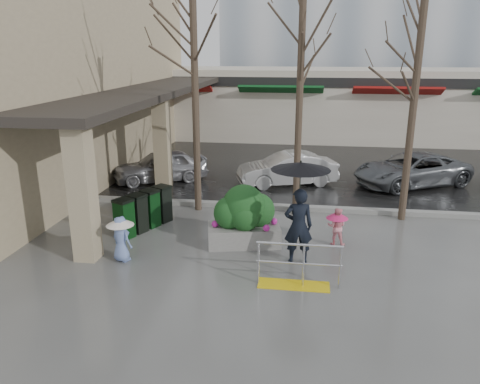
% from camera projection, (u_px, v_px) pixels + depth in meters
% --- Properties ---
extents(ground, '(120.00, 120.00, 0.00)m').
position_uv_depth(ground, '(244.00, 259.00, 11.83)').
color(ground, '#51514F').
rests_on(ground, ground).
extents(street_asphalt, '(120.00, 36.00, 0.01)m').
position_uv_depth(street_asphalt, '(286.00, 125.00, 32.65)').
color(street_asphalt, black).
rests_on(street_asphalt, ground).
extents(curb, '(120.00, 0.30, 0.15)m').
position_uv_depth(curb, '(260.00, 206.00, 15.60)').
color(curb, gray).
rests_on(curb, ground).
extents(near_building, '(6.00, 18.00, 8.00)m').
position_uv_depth(near_building, '(56.00, 76.00, 19.45)').
color(near_building, tan).
rests_on(near_building, ground).
extents(canopy_slab, '(2.80, 18.00, 0.25)m').
position_uv_depth(canopy_slab, '(153.00, 87.00, 18.99)').
color(canopy_slab, '#2D2823').
rests_on(canopy_slab, pillar_front).
extents(pillar_front, '(0.55, 0.55, 3.50)m').
position_uv_depth(pillar_front, '(82.00, 193.00, 11.37)').
color(pillar_front, tan).
rests_on(pillar_front, ground).
extents(pillar_back, '(0.55, 0.55, 3.50)m').
position_uv_depth(pillar_back, '(162.00, 142.00, 17.53)').
color(pillar_back, tan).
rests_on(pillar_back, ground).
extents(storefront_row, '(34.00, 6.74, 4.00)m').
position_uv_depth(storefront_row, '(317.00, 103.00, 27.98)').
color(storefront_row, beige).
rests_on(storefront_row, ground).
extents(handrail, '(1.90, 0.50, 1.03)m').
position_uv_depth(handrail, '(297.00, 270.00, 10.40)').
color(handrail, yellow).
rests_on(handrail, ground).
extents(tree_west, '(3.20, 3.20, 6.80)m').
position_uv_depth(tree_west, '(194.00, 49.00, 14.02)').
color(tree_west, '#382B21').
rests_on(tree_west, ground).
extents(tree_midwest, '(3.20, 3.20, 7.00)m').
position_uv_depth(tree_midwest, '(302.00, 44.00, 13.54)').
color(tree_midwest, '#382B21').
rests_on(tree_midwest, ground).
extents(tree_mideast, '(3.20, 3.20, 6.50)m').
position_uv_depth(tree_mideast, '(419.00, 58.00, 13.21)').
color(tree_mideast, '#382B21').
rests_on(tree_mideast, ground).
extents(woman, '(1.43, 1.43, 2.60)m').
position_uv_depth(woman, '(299.00, 204.00, 11.23)').
color(woman, black).
rests_on(woman, ground).
extents(child_pink, '(0.60, 0.60, 1.05)m').
position_uv_depth(child_pink, '(337.00, 224.00, 12.54)').
color(child_pink, pink).
rests_on(child_pink, ground).
extents(child_blue, '(0.69, 0.69, 1.17)m').
position_uv_depth(child_blue, '(121.00, 235.00, 11.56)').
color(child_blue, '#6E87C4').
rests_on(child_blue, ground).
extents(planter, '(2.08, 1.35, 1.68)m').
position_uv_depth(planter, '(244.00, 216.00, 12.53)').
color(planter, slate).
rests_on(planter, ground).
extents(news_boxes, '(1.26, 2.03, 1.13)m').
position_uv_depth(news_boxes, '(144.00, 211.00, 13.67)').
color(news_boxes, '#0C3912').
rests_on(news_boxes, ground).
extents(car_a, '(3.96, 3.04, 1.26)m').
position_uv_depth(car_a, '(160.00, 166.00, 18.64)').
color(car_a, '#A3A2A7').
rests_on(car_a, ground).
extents(car_b, '(4.05, 2.52, 1.26)m').
position_uv_depth(car_b, '(287.00, 169.00, 18.15)').
color(car_b, silver).
rests_on(car_b, ground).
extents(car_c, '(4.99, 3.92, 1.26)m').
position_uv_depth(car_c, '(411.00, 170.00, 18.07)').
color(car_c, slate).
rests_on(car_c, ground).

